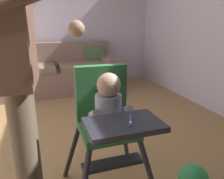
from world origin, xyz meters
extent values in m
cube|color=#A37848|center=(0.00, 0.00, -0.05)|extent=(5.85, 6.54, 0.10)
cube|color=silver|center=(0.00, 2.50, 1.33)|extent=(5.05, 0.06, 2.66)
cube|color=#866559|center=(0.14, 1.92, 0.20)|extent=(2.09, 0.84, 0.40)
cube|color=#866559|center=(0.14, 2.25, 0.63)|extent=(2.09, 0.22, 0.46)
cube|color=#866559|center=(1.09, 1.92, 0.50)|extent=(0.20, 0.84, 0.20)
cube|color=#877154|center=(-0.31, 1.87, 0.46)|extent=(0.83, 0.60, 0.11)
cube|color=#877154|center=(0.59, 1.87, 0.46)|extent=(0.83, 0.60, 0.11)
cube|color=#4C6B47|center=(0.88, 2.12, 0.60)|extent=(0.34, 0.11, 0.34)
cylinder|color=#30303A|center=(0.48, -0.95, 0.25)|extent=(0.17, 0.17, 0.50)
cylinder|color=#30303A|center=(0.04, -0.51, 0.25)|extent=(0.17, 0.17, 0.50)
cylinder|color=#30303A|center=(0.48, -0.51, 0.25)|extent=(0.17, 0.17, 0.50)
cube|color=#337D44|center=(0.26, -0.73, 0.52)|extent=(0.36, 0.36, 0.05)
cube|color=#337D44|center=(0.26, -0.58, 0.73)|extent=(0.36, 0.07, 0.38)
cube|color=#30303A|center=(0.26, -1.02, 0.68)|extent=(0.40, 0.26, 0.03)
cube|color=#30303A|center=(0.26, -0.83, 0.32)|extent=(0.40, 0.10, 0.02)
cylinder|color=silver|center=(0.26, -0.75, 0.65)|extent=(0.17, 0.17, 0.22)
sphere|color=beige|center=(0.26, -0.76, 0.83)|extent=(0.15, 0.15, 0.15)
cylinder|color=silver|center=(0.16, -0.79, 0.66)|extent=(0.04, 0.14, 0.10)
cylinder|color=silver|center=(0.37, -0.79, 0.66)|extent=(0.04, 0.14, 0.10)
cylinder|color=blue|center=(0.30, -1.02, 0.70)|extent=(0.06, 0.12, 0.01)
cube|color=white|center=(0.27, -1.07, 0.71)|extent=(0.02, 0.03, 0.02)
cylinder|color=#6F604C|center=(-0.26, -0.75, 0.43)|extent=(0.14, 0.14, 0.85)
cylinder|color=#6F604C|center=(-0.25, -0.63, 0.43)|extent=(0.14, 0.14, 0.85)
cube|color=brown|center=(-0.26, -0.69, 1.16)|extent=(0.23, 0.41, 0.61)
sphere|color=tan|center=(0.06, -0.89, 1.16)|extent=(0.08, 0.08, 0.08)
cylinder|color=brown|center=(-0.24, -0.45, 1.16)|extent=(0.07, 0.07, 0.55)
sphere|color=green|center=(0.85, -0.92, 0.11)|extent=(0.22, 0.22, 0.22)
camera|label=1|loc=(-0.12, -1.98, 1.19)|focal=34.73mm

